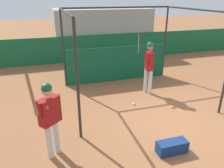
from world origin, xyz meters
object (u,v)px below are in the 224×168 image
Objects in this scene: player_waiting at (49,114)px; baseball at (134,104)px; player_batter at (149,63)px; equipment_bag at (172,147)px.

player_waiting is 26.56× the size of baseball.
player_batter is at bearing 176.17° from player_waiting.
baseball is at bearing 173.61° from player_waiting.
player_waiting is 2.81× the size of equipment_bag.
player_batter reaches higher than player_waiting.
equipment_bag is (-0.88, -3.15, -0.99)m from player_batter.
player_batter is 27.42× the size of baseball.
player_batter is 1.57m from baseball.
player_waiting reaches higher than equipment_bag.
equipment_bag is (2.55, -0.68, -0.89)m from player_waiting.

